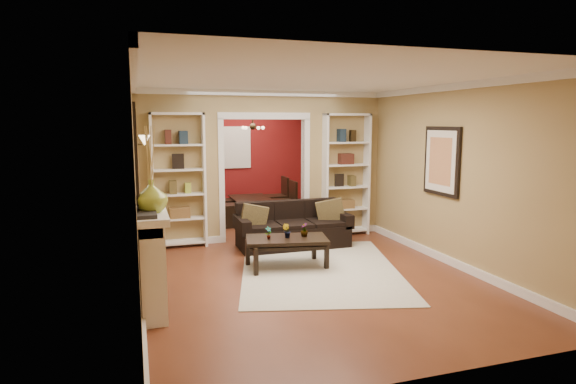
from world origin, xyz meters
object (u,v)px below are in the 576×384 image
object	(u,v)px
sofa	(293,225)
dining_table	(254,210)
bookshelf_left	(179,181)
fireplace	(153,255)
bookshelf_right	(346,175)
coffee_table	(287,253)

from	to	relation	value
sofa	dining_table	bearing A→B (deg)	93.87
bookshelf_left	fireplace	distance (m)	2.65
sofa	fireplace	size ratio (longest dim) A/B	1.15
bookshelf_right	dining_table	world-z (taller)	bookshelf_right
coffee_table	fireplace	distance (m)	2.13
coffee_table	bookshelf_right	size ratio (longest dim) A/B	0.52
coffee_table	sofa	bearing A→B (deg)	78.36
bookshelf_right	dining_table	size ratio (longest dim) A/B	1.58
dining_table	sofa	bearing A→B (deg)	-176.13
coffee_table	dining_table	bearing A→B (deg)	95.75
sofa	bookshelf_right	xyz separation A→B (m)	(1.24, 0.58, 0.77)
bookshelf_right	coffee_table	bearing A→B (deg)	-135.27
bookshelf_left	bookshelf_right	xyz separation A→B (m)	(3.10, 0.00, 0.00)
dining_table	fireplace	bearing A→B (deg)	151.84
sofa	fireplace	world-z (taller)	fireplace
coffee_table	bookshelf_right	xyz separation A→B (m)	(1.71, 1.69, 0.93)
sofa	bookshelf_right	distance (m)	1.57
bookshelf_left	dining_table	world-z (taller)	bookshelf_left
bookshelf_left	fireplace	world-z (taller)	bookshelf_left
sofa	fireplace	distance (m)	3.10
bookshelf_right	dining_table	xyz separation A→B (m)	(-1.39, 1.67, -0.89)
coffee_table	bookshelf_right	bearing A→B (deg)	55.84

